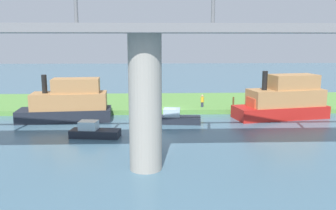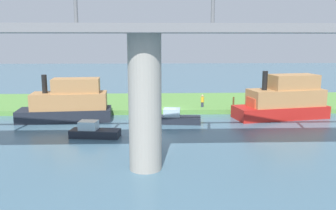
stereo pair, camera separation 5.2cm
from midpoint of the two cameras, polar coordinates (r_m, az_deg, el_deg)
The scene contains 10 objects.
ground_plane at distance 38.04m, azimuth -0.58°, elevation -1.57°, with size 160.00×160.00×0.00m, color #476B7F.
grassy_bank at distance 43.88m, azimuth -0.80°, elevation 0.40°, with size 80.00×12.00×0.50m, color #5B9342.
bridge_pylon at distance 21.55m, azimuth -3.75°, elevation 0.29°, with size 2.01×2.01×8.36m, color #9E998E.
bridge_span at distance 21.24m, azimuth -3.90°, elevation 12.81°, with size 60.92×4.30×3.25m.
person_on_bank at distance 39.78m, azimuth 5.49°, elevation 0.68°, with size 0.38×0.38×1.39m.
mooring_post at distance 40.51m, azimuth 10.42°, elevation 0.51°, with size 0.20×0.20×1.10m, color brown.
pontoon_yellow at distance 38.19m, azimuth 18.06°, elevation 0.70°, with size 9.95×4.94×4.87m.
motorboat_white at distance 34.15m, azimuth 1.31°, elevation -2.10°, with size 4.50×2.04×1.45m.
riverboat_paddlewheel at distance 36.45m, azimuth -15.84°, elevation 0.21°, with size 9.23×3.79×4.60m.
skiff_small at distance 30.06m, azimuth -11.92°, elevation -4.17°, with size 4.23×1.98×1.36m.
Camera 1 is at (1.02, 37.17, 8.04)m, focal length 37.93 mm.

